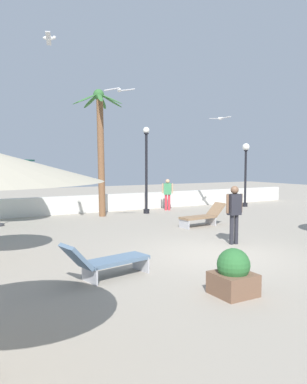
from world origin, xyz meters
The scene contains 13 objects.
ground_plane centered at (0.00, 0.00, 0.00)m, with size 56.00×56.00×0.00m, color #9E9384.
boundary_wall centered at (0.00, 9.57, 0.41)m, with size 25.20×0.30×0.82m, color silver.
palm_tree_1 centered at (0.00, 8.06, 3.44)m, with size 2.27×2.26×5.54m.
lamp_post_0 centered at (2.22, 7.94, 2.17)m, with size 0.30×0.30×4.02m.
lamp_post_1 centered at (8.19, 7.74, 2.17)m, with size 0.38×0.38×3.40m.
lounge_chair_0 centered at (-3.33, -0.56, 0.38)m, with size 1.96×0.91×0.84m.
lounge_chair_1 centered at (2.35, 3.74, 0.39)m, with size 1.93×0.71×0.84m.
guest_0 centered at (1.21, 0.72, 1.04)m, with size 0.56×0.27×1.71m.
guest_2 centered at (3.71, 8.47, 0.94)m, with size 0.48×0.40×1.56m.
seagull_0 centered at (-3.22, 3.97, 6.08)m, with size 0.46×1.14×0.15m.
seagull_1 centered at (4.86, 5.86, 4.35)m, with size 0.46×1.04×0.14m.
seagull_2 centered at (-0.78, 4.33, 4.84)m, with size 1.04×0.42×0.14m.
planter centered at (-1.71, -2.57, 0.38)m, with size 0.70×0.70×0.85m.
Camera 1 is at (-6.30, -7.74, 2.39)m, focal length 35.91 mm.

